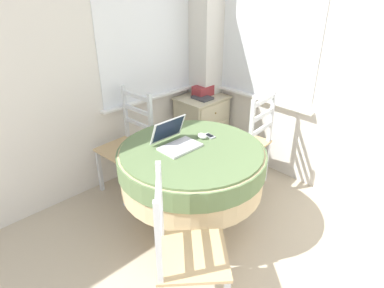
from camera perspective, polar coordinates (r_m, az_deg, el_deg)
corner_room_shell at (r=2.65m, az=4.13°, el=12.13°), size 4.61×4.78×2.55m
round_dining_table at (r=2.70m, az=-0.06°, el=-3.63°), size 1.16×1.16×0.74m
laptop at (r=2.64m, az=-2.71°, el=0.55°), size 0.31×0.28×0.21m
computer_mouse at (r=2.77m, az=1.70°, el=1.35°), size 0.06×0.09×0.05m
cell_phone at (r=2.81m, az=2.94°, el=1.37°), size 0.06×0.11×0.01m
dining_chair_near_back_window at (r=3.29m, az=-10.53°, el=-0.29°), size 0.45×0.45×0.99m
dining_chair_near_right_window at (r=3.34m, az=9.14°, el=0.22°), size 0.46×0.46×0.99m
dining_chair_camera_near at (r=2.12m, az=-1.31°, el=-17.78°), size 0.59×0.59×0.99m
corner_cabinet at (r=3.95m, az=1.63°, el=3.08°), size 0.53×0.43×0.70m
storage_box at (r=3.85m, az=1.84°, el=8.89°), size 0.22×0.15×0.11m
book_on_cabinet at (r=3.76m, az=1.74°, el=7.72°), size 0.16×0.21×0.02m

